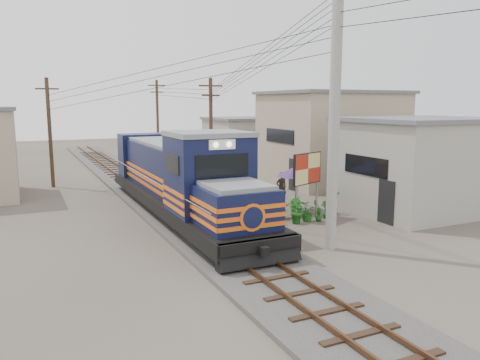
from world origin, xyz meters
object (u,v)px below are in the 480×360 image
locomotive (180,180)px  vendor (281,188)px  market_umbrella (298,171)px  billboard (307,171)px

locomotive → vendor: size_ratio=9.72×
market_umbrella → vendor: size_ratio=1.55×
locomotive → market_umbrella: 5.85m
billboard → market_umbrella: (0.38, 1.44, -0.24)m
market_umbrella → locomotive: bearing=165.2°
locomotive → billboard: size_ratio=5.37×
locomotive → vendor: bearing=5.0°
billboard → vendor: bearing=58.4°
billboard → locomotive: bearing=129.7°
billboard → vendor: billboard is taller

